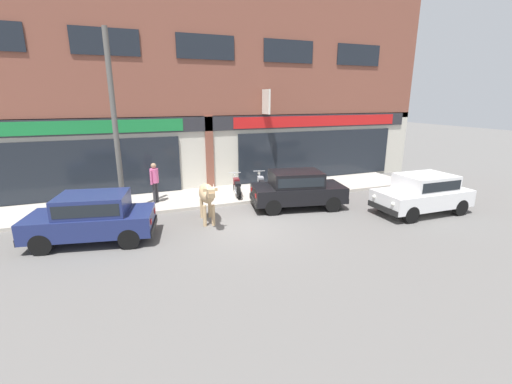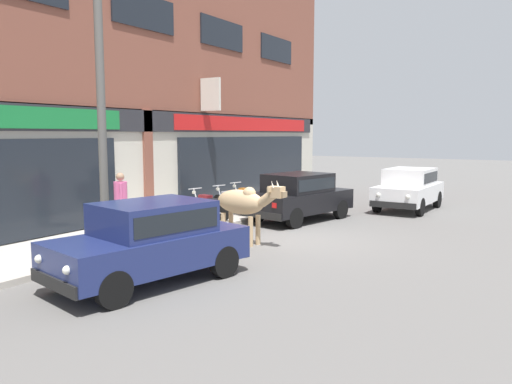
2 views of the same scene
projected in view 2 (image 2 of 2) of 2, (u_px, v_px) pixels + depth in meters
The scene contains 12 objects.
ground_plane at pixel (291, 238), 12.77m from camera, with size 90.00×90.00×0.00m, color #605E5B.
sidewalk at pixel (184, 223), 14.68m from camera, with size 19.00×2.81×0.13m, color #B7AFA3.
shop_building at pixel (138, 55), 14.99m from camera, with size 23.00×1.40×10.42m.
cow at pixel (244, 203), 12.05m from camera, with size 0.67×2.15×1.61m.
car_0 at pixel (151, 238), 8.90m from camera, with size 3.81×2.25×1.46m.
car_1 at pixel (299, 194), 15.32m from camera, with size 3.81×2.25×1.46m.
car_2 at pixel (409, 187), 17.52m from camera, with size 3.64×1.66×1.46m.
motorcycle_0 at pixel (208, 206), 15.03m from camera, with size 0.62×1.80×0.88m.
motorcycle_1 at pixel (231, 202), 15.91m from camera, with size 0.69×1.78×0.88m.
motorcycle_2 at pixel (248, 198), 16.90m from camera, with size 0.64×1.79×0.88m.
pedestrian at pixel (121, 198), 12.20m from camera, with size 0.35×0.40×1.60m.
utility_pole at pixel (101, 106), 10.49m from camera, with size 0.18×0.18×6.25m, color #595651.
Camera 2 is at (-11.09, -5.94, 2.66)m, focal length 35.00 mm.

